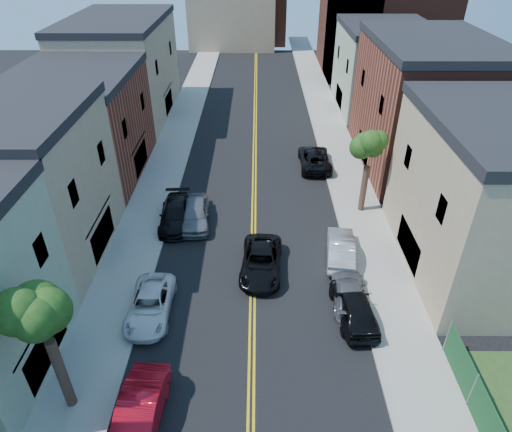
{
  "coord_description": "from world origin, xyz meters",
  "views": [
    {
      "loc": [
        0.27,
        2.04,
        17.87
      ],
      "look_at": [
        0.18,
        26.23,
        2.0
      ],
      "focal_mm": 31.41,
      "sensor_mm": 36.0,
      "label": 1
    }
  ],
  "objects_px": {
    "grey_car_left": "(195,214)",
    "silver_car_right": "(341,248)",
    "red_sedan": "(139,415)",
    "black_suv_lane": "(261,261)",
    "black_car_right": "(354,306)",
    "dark_car_right_far": "(315,158)",
    "black_car_left": "(175,214)",
    "grey_car_right": "(349,293)",
    "white_pickup": "(150,305)"
  },
  "relations": [
    {
      "from": "grey_car_left",
      "to": "silver_car_right",
      "type": "height_order",
      "value": "grey_car_left"
    },
    {
      "from": "red_sedan",
      "to": "black_suv_lane",
      "type": "relative_size",
      "value": 0.93
    },
    {
      "from": "black_car_right",
      "to": "dark_car_right_far",
      "type": "xyz_separation_m",
      "value": [
        -0.2,
        17.96,
        -0.04
      ]
    },
    {
      "from": "black_car_right",
      "to": "black_suv_lane",
      "type": "relative_size",
      "value": 0.91
    },
    {
      "from": "black_car_left",
      "to": "black_suv_lane",
      "type": "relative_size",
      "value": 0.98
    },
    {
      "from": "grey_car_right",
      "to": "silver_car_right",
      "type": "height_order",
      "value": "silver_car_right"
    },
    {
      "from": "black_car_left",
      "to": "black_suv_lane",
      "type": "height_order",
      "value": "black_car_left"
    },
    {
      "from": "black_car_left",
      "to": "grey_car_right",
      "type": "xyz_separation_m",
      "value": [
        10.88,
        -7.87,
        -0.09
      ]
    },
    {
      "from": "grey_car_left",
      "to": "black_car_left",
      "type": "height_order",
      "value": "grey_car_left"
    },
    {
      "from": "grey_car_right",
      "to": "dark_car_right_far",
      "type": "height_order",
      "value": "dark_car_right_far"
    },
    {
      "from": "black_car_left",
      "to": "black_car_right",
      "type": "relative_size",
      "value": 1.08
    },
    {
      "from": "black_car_left",
      "to": "silver_car_right",
      "type": "distance_m",
      "value": 11.68
    },
    {
      "from": "grey_car_right",
      "to": "grey_car_left",
      "type": "bearing_deg",
      "value": -34.03
    },
    {
      "from": "white_pickup",
      "to": "dark_car_right_far",
      "type": "relative_size",
      "value": 0.87
    },
    {
      "from": "dark_car_right_far",
      "to": "grey_car_left",
      "type": "bearing_deg",
      "value": 43.63
    },
    {
      "from": "black_car_left",
      "to": "red_sedan",
      "type": "bearing_deg",
      "value": -90.22
    },
    {
      "from": "red_sedan",
      "to": "white_pickup",
      "type": "distance_m",
      "value": 6.58
    },
    {
      "from": "grey_car_right",
      "to": "black_car_right",
      "type": "distance_m",
      "value": 1.17
    },
    {
      "from": "grey_car_right",
      "to": "silver_car_right",
      "type": "distance_m",
      "value": 3.94
    },
    {
      "from": "white_pickup",
      "to": "black_car_left",
      "type": "bearing_deg",
      "value": 89.52
    },
    {
      "from": "black_car_right",
      "to": "dark_car_right_far",
      "type": "distance_m",
      "value": 17.96
    },
    {
      "from": "white_pickup",
      "to": "grey_car_left",
      "type": "distance_m",
      "value": 8.93
    },
    {
      "from": "red_sedan",
      "to": "grey_car_right",
      "type": "relative_size",
      "value": 1.07
    },
    {
      "from": "dark_car_right_far",
      "to": "black_suv_lane",
      "type": "distance_m",
      "value": 14.9
    },
    {
      "from": "black_car_right",
      "to": "silver_car_right",
      "type": "height_order",
      "value": "black_car_right"
    },
    {
      "from": "black_car_left",
      "to": "black_car_right",
      "type": "bearing_deg",
      "value": -42.98
    },
    {
      "from": "black_car_left",
      "to": "black_suv_lane",
      "type": "xyz_separation_m",
      "value": [
        6.0,
        -5.2,
        -0.02
      ]
    },
    {
      "from": "grey_car_left",
      "to": "silver_car_right",
      "type": "distance_m",
      "value": 10.36
    },
    {
      "from": "black_car_right",
      "to": "grey_car_right",
      "type": "bearing_deg",
      "value": -91.83
    },
    {
      "from": "black_suv_lane",
      "to": "red_sedan",
      "type": "bearing_deg",
      "value": -113.11
    },
    {
      "from": "black_car_right",
      "to": "silver_car_right",
      "type": "relative_size",
      "value": 1.02
    },
    {
      "from": "black_car_right",
      "to": "dark_car_right_far",
      "type": "relative_size",
      "value": 0.86
    },
    {
      "from": "black_car_left",
      "to": "silver_car_right",
      "type": "xyz_separation_m",
      "value": [
        11.0,
        -3.93,
        0.02
      ]
    },
    {
      "from": "silver_car_right",
      "to": "black_suv_lane",
      "type": "bearing_deg",
      "value": 21.63
    },
    {
      "from": "black_car_left",
      "to": "silver_car_right",
      "type": "relative_size",
      "value": 1.1
    },
    {
      "from": "red_sedan",
      "to": "white_pickup",
      "type": "relative_size",
      "value": 1.0
    },
    {
      "from": "white_pickup",
      "to": "grey_car_left",
      "type": "bearing_deg",
      "value": 80.46
    },
    {
      "from": "dark_car_right_far",
      "to": "black_suv_lane",
      "type": "bearing_deg",
      "value": 71.31
    },
    {
      "from": "black_car_left",
      "to": "grey_car_left",
      "type": "bearing_deg",
      "value": -4.3
    },
    {
      "from": "black_car_left",
      "to": "dark_car_right_far",
      "type": "distance_m",
      "value": 13.96
    },
    {
      "from": "grey_car_left",
      "to": "black_car_left",
      "type": "distance_m",
      "value": 1.41
    },
    {
      "from": "grey_car_left",
      "to": "black_car_right",
      "type": "relative_size",
      "value": 1.0
    },
    {
      "from": "white_pickup",
      "to": "silver_car_right",
      "type": "relative_size",
      "value": 1.04
    },
    {
      "from": "grey_car_right",
      "to": "black_suv_lane",
      "type": "distance_m",
      "value": 5.56
    },
    {
      "from": "white_pickup",
      "to": "silver_car_right",
      "type": "height_order",
      "value": "silver_car_right"
    },
    {
      "from": "white_pickup",
      "to": "grey_car_right",
      "type": "bearing_deg",
      "value": 4.59
    },
    {
      "from": "dark_car_right_far",
      "to": "black_car_left",
      "type": "bearing_deg",
      "value": 39.57
    },
    {
      "from": "silver_car_right",
      "to": "black_suv_lane",
      "type": "height_order",
      "value": "silver_car_right"
    },
    {
      "from": "grey_car_left",
      "to": "black_suv_lane",
      "type": "bearing_deg",
      "value": -52.94
    },
    {
      "from": "grey_car_right",
      "to": "black_suv_lane",
      "type": "xyz_separation_m",
      "value": [
        -4.88,
        2.67,
        0.07
      ]
    }
  ]
}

